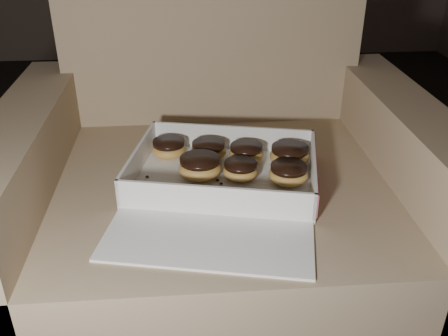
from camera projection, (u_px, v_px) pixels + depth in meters
name	position (u px, v px, depth m)	size (l,w,h in m)	color
floor	(91.00, 301.00, 1.31)	(4.50, 4.50, 0.00)	black
armchair	(219.00, 210.00, 1.15)	(0.91, 0.76, 0.95)	tan
bakery_box	(223.00, 184.00, 0.98)	(0.44, 0.49, 0.06)	white
donut_a	(288.00, 173.00, 0.98)	(0.08, 0.08, 0.04)	gold
donut_b	(200.00, 167.00, 1.00)	(0.09, 0.09, 0.04)	gold
donut_c	(241.00, 170.00, 1.00)	(0.07, 0.07, 0.04)	gold
donut_d	(246.00, 153.00, 1.07)	(0.07, 0.07, 0.04)	gold
donut_e	(290.00, 155.00, 1.05)	(0.08, 0.08, 0.04)	gold
donut_f	(169.00, 148.00, 1.09)	(0.07, 0.07, 0.04)	gold
donut_g	(209.00, 150.00, 1.08)	(0.08, 0.08, 0.04)	gold
crumb_a	(147.00, 177.00, 1.01)	(0.01, 0.01, 0.00)	black
crumb_b	(177.00, 202.00, 0.93)	(0.01, 0.01, 0.00)	black
crumb_c	(221.00, 184.00, 0.99)	(0.01, 0.01, 0.00)	black
crumb_d	(218.00, 180.00, 1.00)	(0.01, 0.01, 0.00)	black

